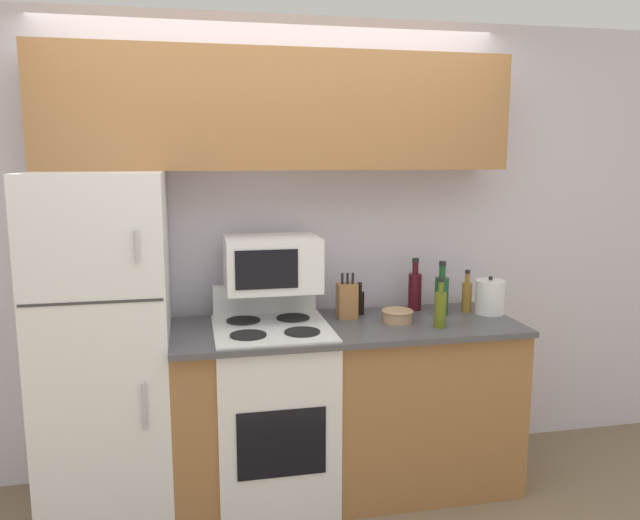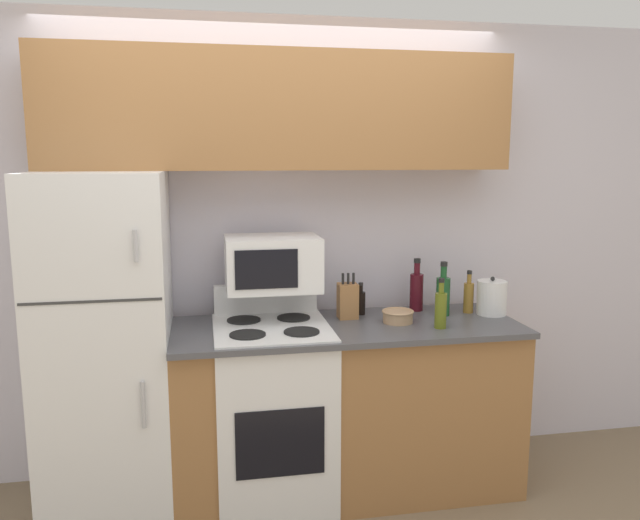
{
  "view_description": "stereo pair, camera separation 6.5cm",
  "coord_description": "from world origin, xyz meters",
  "px_view_note": "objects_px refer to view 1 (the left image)",
  "views": [
    {
      "loc": [
        -0.48,
        -2.77,
        1.8
      ],
      "look_at": [
        0.16,
        0.28,
        1.28
      ],
      "focal_mm": 35.0,
      "sensor_mm": 36.0,
      "label": 1
    },
    {
      "loc": [
        -0.42,
        -2.78,
        1.8
      ],
      "look_at": [
        0.16,
        0.28,
        1.28
      ],
      "focal_mm": 35.0,
      "sensor_mm": 36.0,
      "label": 2
    }
  ],
  "objects_px": {
    "refrigerator": "(106,348)",
    "bottle_vinegar": "(467,295)",
    "stove": "(273,410)",
    "knife_block": "(347,300)",
    "bottle_wine_green": "(442,294)",
    "bottle_olive_oil": "(440,308)",
    "bottle_soy_sauce": "(360,302)",
    "bowl": "(397,315)",
    "kettle": "(490,297)",
    "microwave": "(272,263)",
    "bottle_cooking_spray": "(442,296)",
    "bottle_wine_red": "(415,290)"
  },
  "relations": [
    {
      "from": "refrigerator",
      "to": "bottle_vinegar",
      "type": "relative_size",
      "value": 7.19
    },
    {
      "from": "stove",
      "to": "knife_block",
      "type": "xyz_separation_m",
      "value": [
        0.43,
        0.12,
        0.54
      ]
    },
    {
      "from": "bottle_vinegar",
      "to": "bottle_wine_green",
      "type": "bearing_deg",
      "value": -169.42
    },
    {
      "from": "bottle_olive_oil",
      "to": "bottle_soy_sauce",
      "type": "relative_size",
      "value": 1.44
    },
    {
      "from": "knife_block",
      "to": "bowl",
      "type": "distance_m",
      "value": 0.28
    },
    {
      "from": "bottle_vinegar",
      "to": "kettle",
      "type": "distance_m",
      "value": 0.13
    },
    {
      "from": "bowl",
      "to": "bottle_vinegar",
      "type": "bearing_deg",
      "value": 15.99
    },
    {
      "from": "microwave",
      "to": "bottle_vinegar",
      "type": "bearing_deg",
      "value": -0.68
    },
    {
      "from": "refrigerator",
      "to": "bottle_olive_oil",
      "type": "bearing_deg",
      "value": -6.85
    },
    {
      "from": "kettle",
      "to": "bottle_cooking_spray",
      "type": "bearing_deg",
      "value": 155.08
    },
    {
      "from": "microwave",
      "to": "knife_block",
      "type": "xyz_separation_m",
      "value": [
        0.41,
        -0.01,
        -0.22
      ]
    },
    {
      "from": "stove",
      "to": "bottle_wine_green",
      "type": "relative_size",
      "value": 3.66
    },
    {
      "from": "bottle_cooking_spray",
      "to": "stove",
      "type": "bearing_deg",
      "value": -170.47
    },
    {
      "from": "stove",
      "to": "bowl",
      "type": "distance_m",
      "value": 0.82
    },
    {
      "from": "knife_block",
      "to": "bottle_cooking_spray",
      "type": "bearing_deg",
      "value": 4.33
    },
    {
      "from": "stove",
      "to": "kettle",
      "type": "height_order",
      "value": "kettle"
    },
    {
      "from": "stove",
      "to": "bottle_cooking_spray",
      "type": "distance_m",
      "value": 1.14
    },
    {
      "from": "bottle_olive_oil",
      "to": "refrigerator",
      "type": "bearing_deg",
      "value": 173.15
    },
    {
      "from": "bottle_wine_green",
      "to": "bottle_olive_oil",
      "type": "height_order",
      "value": "bottle_wine_green"
    },
    {
      "from": "bottle_olive_oil",
      "to": "bottle_soy_sauce",
      "type": "height_order",
      "value": "bottle_olive_oil"
    },
    {
      "from": "stove",
      "to": "bottle_olive_oil",
      "type": "relative_size",
      "value": 4.22
    },
    {
      "from": "microwave",
      "to": "bottle_cooking_spray",
      "type": "bearing_deg",
      "value": 2.12
    },
    {
      "from": "microwave",
      "to": "bowl",
      "type": "relative_size",
      "value": 2.88
    },
    {
      "from": "refrigerator",
      "to": "bottle_soy_sauce",
      "type": "distance_m",
      "value": 1.35
    },
    {
      "from": "bottle_olive_oil",
      "to": "bottle_cooking_spray",
      "type": "bearing_deg",
      "value": 66.15
    },
    {
      "from": "microwave",
      "to": "bottle_soy_sauce",
      "type": "relative_size",
      "value": 2.72
    },
    {
      "from": "stove",
      "to": "bottle_vinegar",
      "type": "relative_size",
      "value": 4.57
    },
    {
      "from": "stove",
      "to": "bottle_wine_red",
      "type": "bearing_deg",
      "value": 14.39
    },
    {
      "from": "bottle_olive_oil",
      "to": "bottle_wine_red",
      "type": "relative_size",
      "value": 0.87
    },
    {
      "from": "refrigerator",
      "to": "bottle_wine_red",
      "type": "bearing_deg",
      "value": 5.97
    },
    {
      "from": "stove",
      "to": "bottle_wine_green",
      "type": "height_order",
      "value": "bottle_wine_green"
    },
    {
      "from": "knife_block",
      "to": "bottle_soy_sauce",
      "type": "bearing_deg",
      "value": 36.16
    },
    {
      "from": "refrigerator",
      "to": "microwave",
      "type": "distance_m",
      "value": 0.93
    },
    {
      "from": "knife_block",
      "to": "kettle",
      "type": "height_order",
      "value": "knife_block"
    },
    {
      "from": "stove",
      "to": "bowl",
      "type": "xyz_separation_m",
      "value": [
        0.67,
        -0.01,
        0.48
      ]
    },
    {
      "from": "bottle_wine_green",
      "to": "bottle_olive_oil",
      "type": "bearing_deg",
      "value": -114.08
    },
    {
      "from": "bottle_wine_red",
      "to": "bottle_vinegar",
      "type": "bearing_deg",
      "value": -20.32
    },
    {
      "from": "bottle_wine_green",
      "to": "kettle",
      "type": "relative_size",
      "value": 1.4
    },
    {
      "from": "microwave",
      "to": "bottle_wine_red",
      "type": "height_order",
      "value": "microwave"
    },
    {
      "from": "bottle_wine_red",
      "to": "bowl",
      "type": "bearing_deg",
      "value": -128.32
    },
    {
      "from": "bottle_wine_green",
      "to": "bottle_vinegar",
      "type": "bearing_deg",
      "value": 10.58
    },
    {
      "from": "bowl",
      "to": "bottle_olive_oil",
      "type": "bearing_deg",
      "value": -38.55
    },
    {
      "from": "bottle_soy_sauce",
      "to": "bottle_wine_red",
      "type": "distance_m",
      "value": 0.34
    },
    {
      "from": "bottle_cooking_spray",
      "to": "microwave",
      "type": "bearing_deg",
      "value": -177.88
    },
    {
      "from": "bottle_wine_green",
      "to": "bottle_cooking_spray",
      "type": "distance_m",
      "value": 0.09
    },
    {
      "from": "bottle_wine_green",
      "to": "kettle",
      "type": "height_order",
      "value": "bottle_wine_green"
    },
    {
      "from": "refrigerator",
      "to": "bottle_cooking_spray",
      "type": "height_order",
      "value": "refrigerator"
    },
    {
      "from": "stove",
      "to": "knife_block",
      "type": "relative_size",
      "value": 4.37
    },
    {
      "from": "refrigerator",
      "to": "bowl",
      "type": "xyz_separation_m",
      "value": [
        1.49,
        -0.06,
        0.1
      ]
    },
    {
      "from": "bottle_wine_red",
      "to": "bottle_wine_green",
      "type": "bearing_deg",
      "value": -50.82
    }
  ]
}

